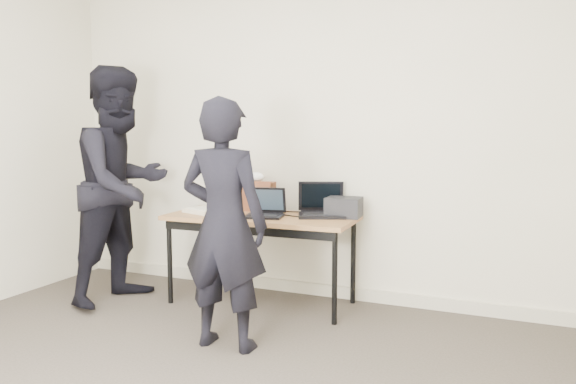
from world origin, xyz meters
The scene contains 13 objects.
room centered at (0.00, 0.00, 1.35)m, with size 4.60×4.60×2.80m.
desk centered at (-0.24, 1.85, 0.66)m, with size 1.52×0.70×0.72m.
laptop_beige centered at (-0.72, 1.84, 0.77)m, with size 0.36×0.36×0.23m.
laptop_center centered at (-0.18, 1.82, 0.77)m, with size 0.34×0.33×0.22m.
laptop_right centered at (0.21, 2.03, 0.78)m, with size 0.47×0.46×0.27m.
leather_satchel centered at (-0.42, 2.08, 0.85)m, with size 0.38×0.22×0.25m.
tissue centered at (-0.39, 2.08, 1.00)m, with size 0.13×0.10×0.08m, color white.
equipment_box centered at (0.39, 2.04, 0.80)m, with size 0.27×0.23×0.15m, color black.
power_brick centered at (-0.46, 1.68, 0.73)m, with size 0.08×0.05×0.03m, color black.
cables centered at (-0.19, 1.86, 0.72)m, with size 1.13×0.51×0.01m.
person_typist centered at (-0.07, 0.95, 0.80)m, with size 0.59×0.38×1.61m, color black.
person_observer centered at (-1.32, 1.50, 0.95)m, with size 0.92×0.72×1.90m, color black.
baseboard centered at (0.00, 2.23, 0.05)m, with size 4.50×0.03×0.10m, color #B8B199.
Camera 1 is at (1.69, -2.12, 1.42)m, focal length 35.00 mm.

